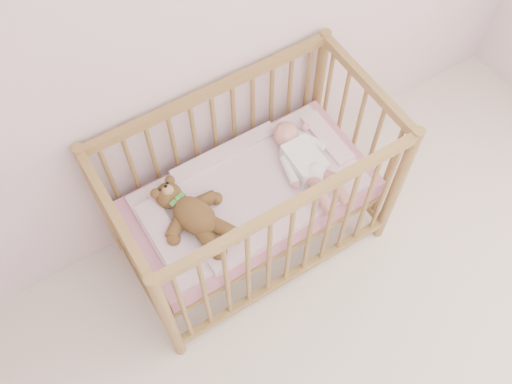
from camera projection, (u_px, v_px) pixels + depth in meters
wall_back at (220, 11)px, 2.35m from camera, size 4.00×0.02×2.70m
crib at (251, 197)px, 2.88m from camera, size 1.36×0.76×1.00m
mattress at (251, 198)px, 2.89m from camera, size 1.22×0.62×0.13m
blanket at (251, 191)px, 2.83m from camera, size 1.10×0.58×0.06m
baby at (304, 158)px, 2.84m from camera, size 0.30×0.60×0.14m
teddy_bear at (195, 215)px, 2.66m from camera, size 0.50×0.60×0.14m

